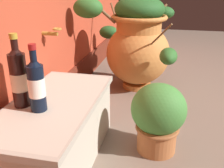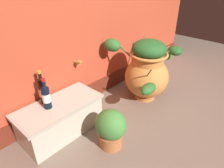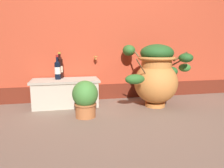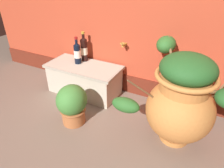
{
  "view_description": "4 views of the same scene",
  "coord_description": "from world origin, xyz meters",
  "px_view_note": "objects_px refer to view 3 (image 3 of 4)",
  "views": [
    {
      "loc": [
        -1.74,
        0.33,
        0.9
      ],
      "look_at": [
        -0.19,
        0.67,
        0.27
      ],
      "focal_mm": 41.91,
      "sensor_mm": 36.0,
      "label": 1
    },
    {
      "loc": [
        -1.49,
        -0.59,
        1.49
      ],
      "look_at": [
        -0.07,
        0.7,
        0.39
      ],
      "focal_mm": 32.06,
      "sensor_mm": 36.0,
      "label": 2
    },
    {
      "loc": [
        -0.64,
        -1.81,
        0.75
      ],
      "look_at": [
        -0.06,
        0.82,
        0.27
      ],
      "focal_mm": 33.02,
      "sensor_mm": 36.0,
      "label": 3
    },
    {
      "loc": [
        0.56,
        -0.83,
        1.33
      ],
      "look_at": [
        -0.19,
        0.65,
        0.35
      ],
      "focal_mm": 32.51,
      "sensor_mm": 36.0,
      "label": 4
    }
  ],
  "objects_px": {
    "terracotta_urn": "(156,75)",
    "wine_bottle_left": "(60,67)",
    "potted_shrub": "(85,98)",
    "wine_bottle_middle": "(58,69)"
  },
  "relations": [
    {
      "from": "wine_bottle_middle",
      "to": "wine_bottle_left",
      "type": "bearing_deg",
      "value": 75.16
    },
    {
      "from": "terracotta_urn",
      "to": "wine_bottle_left",
      "type": "relative_size",
      "value": 2.8
    },
    {
      "from": "wine_bottle_middle",
      "to": "potted_shrub",
      "type": "relative_size",
      "value": 0.77
    },
    {
      "from": "wine_bottle_left",
      "to": "wine_bottle_middle",
      "type": "height_order",
      "value": "wine_bottle_left"
    },
    {
      "from": "terracotta_urn",
      "to": "wine_bottle_left",
      "type": "height_order",
      "value": "terracotta_urn"
    },
    {
      "from": "wine_bottle_middle",
      "to": "potted_shrub",
      "type": "bearing_deg",
      "value": -60.92
    },
    {
      "from": "potted_shrub",
      "to": "wine_bottle_left",
      "type": "bearing_deg",
      "value": 113.18
    },
    {
      "from": "wine_bottle_left",
      "to": "wine_bottle_middle",
      "type": "distance_m",
      "value": 0.1
    },
    {
      "from": "wine_bottle_middle",
      "to": "potted_shrub",
      "type": "height_order",
      "value": "wine_bottle_middle"
    },
    {
      "from": "terracotta_urn",
      "to": "potted_shrub",
      "type": "bearing_deg",
      "value": -165.56
    }
  ]
}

